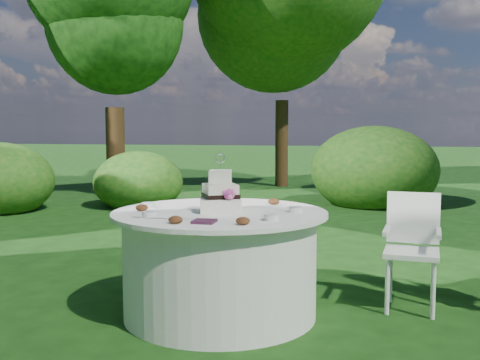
% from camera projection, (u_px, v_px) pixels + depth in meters
% --- Properties ---
extents(ground, '(80.00, 80.00, 0.00)m').
position_uv_depth(ground, '(220.00, 314.00, 4.14)').
color(ground, black).
rests_on(ground, ground).
extents(napkins, '(0.14, 0.14, 0.02)m').
position_uv_depth(napkins, '(204.00, 221.00, 3.56)').
color(napkins, '#431C35').
rests_on(napkins, table).
extents(feather_plume, '(0.48, 0.07, 0.01)m').
position_uv_depth(feather_plume, '(165.00, 217.00, 3.74)').
color(feather_plume, silver).
rests_on(feather_plume, table).
extents(table, '(1.56, 1.56, 0.77)m').
position_uv_depth(table, '(220.00, 263.00, 4.10)').
color(table, silver).
rests_on(table, ground).
extents(cake, '(0.36, 0.36, 0.42)m').
position_uv_depth(cake, '(221.00, 196.00, 4.05)').
color(cake, white).
rests_on(cake, table).
extents(chair, '(0.44, 0.43, 0.88)m').
position_uv_depth(chair, '(412.00, 241.00, 4.26)').
color(chair, white).
rests_on(chair, ground).
extents(votives, '(1.22, 0.54, 0.04)m').
position_uv_depth(votives, '(215.00, 211.00, 3.92)').
color(votives, silver).
rests_on(votives, table).
extents(petal_cups, '(0.97, 1.10, 0.05)m').
position_uv_depth(petal_cups, '(210.00, 212.00, 3.88)').
color(petal_cups, '#562D16').
rests_on(petal_cups, table).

